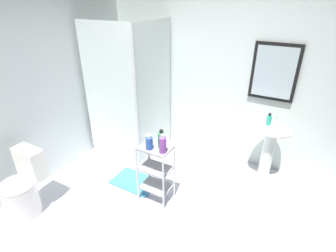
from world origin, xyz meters
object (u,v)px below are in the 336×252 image
at_px(hand_soap_bottle, 269,120).
at_px(body_wash_bottle_green, 161,140).
at_px(conditioner_bottle_purple, 163,145).
at_px(shampoo_bottle_blue, 149,143).
at_px(rinse_cup, 149,139).
at_px(pedestal_sink, 270,141).
at_px(bath_mat, 134,181).
at_px(shower_stall, 133,124).
at_px(storage_cart, 156,169).
at_px(toilet, 23,189).

xyz_separation_m(hand_soap_bottle, body_wash_bottle_green, (-0.96, -1.03, -0.04)).
relative_size(hand_soap_bottle, conditioner_bottle_purple, 0.70).
height_order(hand_soap_bottle, conditioner_bottle_purple, hand_soap_bottle).
distance_m(body_wash_bottle_green, conditioner_bottle_purple, 0.11).
distance_m(shampoo_bottle_blue, rinse_cup, 0.12).
distance_m(pedestal_sink, rinse_cup, 1.59).
distance_m(pedestal_sink, conditioner_bottle_purple, 1.50).
height_order(pedestal_sink, bath_mat, pedestal_sink).
relative_size(shower_stall, pedestal_sink, 2.47).
distance_m(shower_stall, hand_soap_bottle, 1.98).
xyz_separation_m(shampoo_bottle_blue, rinse_cup, (-0.07, 0.09, -0.02)).
bearing_deg(body_wash_bottle_green, storage_cart, -145.99).
bearing_deg(storage_cart, shower_stall, 139.13).
relative_size(toilet, bath_mat, 1.27).
height_order(shampoo_bottle_blue, conditioner_bottle_purple, conditioner_bottle_purple).
relative_size(shower_stall, conditioner_bottle_purple, 9.05).
distance_m(conditioner_bottle_purple, bath_mat, 1.00).
bearing_deg(pedestal_sink, body_wash_bottle_green, -134.35).
distance_m(toilet, conditioner_bottle_purple, 1.67).
xyz_separation_m(shampoo_bottle_blue, body_wash_bottle_green, (0.10, 0.09, 0.02)).
distance_m(shower_stall, bath_mat, 0.94).
height_order(storage_cart, body_wash_bottle_green, body_wash_bottle_green).
distance_m(storage_cart, body_wash_bottle_green, 0.41).
distance_m(hand_soap_bottle, shampoo_bottle_blue, 1.55).
height_order(shower_stall, pedestal_sink, shower_stall).
xyz_separation_m(toilet, bath_mat, (0.78, 1.03, -0.31)).
bearing_deg(conditioner_bottle_purple, pedestal_sink, 49.73).
xyz_separation_m(toilet, body_wash_bottle_green, (1.26, 0.96, 0.52)).
distance_m(shower_stall, body_wash_bottle_green, 1.27).
relative_size(shower_stall, body_wash_bottle_green, 9.13).
relative_size(toilet, storage_cart, 1.03).
bearing_deg(bath_mat, hand_soap_bottle, 33.79).
bearing_deg(shower_stall, conditioner_bottle_purple, -38.73).
relative_size(toilet, rinse_cup, 6.99).
distance_m(pedestal_sink, bath_mat, 1.87).
distance_m(shampoo_bottle_blue, body_wash_bottle_green, 0.14).
relative_size(storage_cart, hand_soap_bottle, 4.77).
xyz_separation_m(storage_cart, conditioner_bottle_purple, (0.12, -0.04, 0.40)).
relative_size(storage_cart, rinse_cup, 6.81).
height_order(shower_stall, storage_cart, shower_stall).
bearing_deg(rinse_cup, shampoo_bottle_blue, -54.43).
distance_m(toilet, hand_soap_bottle, 3.03).
distance_m(storage_cart, shampoo_bottle_blue, 0.39).
bearing_deg(rinse_cup, conditioner_bottle_purple, -19.25).
height_order(toilet, hand_soap_bottle, hand_soap_bottle).
relative_size(shampoo_bottle_blue, conditioner_bottle_purple, 0.79).
distance_m(shower_stall, shampoo_bottle_blue, 1.25).
xyz_separation_m(shower_stall, bath_mat, (0.48, -0.67, -0.45)).
xyz_separation_m(pedestal_sink, toilet, (-2.28, -2.00, -0.26)).
xyz_separation_m(pedestal_sink, rinse_cup, (-1.19, -1.04, 0.21)).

